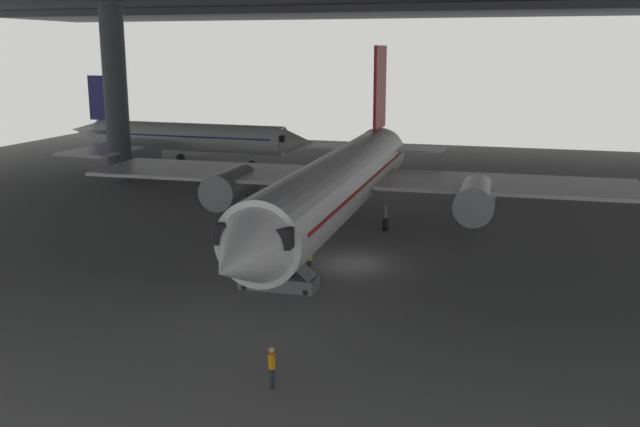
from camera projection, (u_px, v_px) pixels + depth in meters
The scene contains 7 objects.
ground_plane at pixel (341, 263), 41.56m from camera, with size 110.00×110.00×0.00m, color slate.
airplane_main at pixel (340, 183), 46.65m from camera, with size 38.73×40.23×12.45m.
boarding_stairs at pixel (277, 274), 37.00m from camera, with size 4.44×1.62×4.86m.
crew_worker_near_nose at pixel (272, 365), 25.98m from camera, with size 0.30×0.54×1.62m.
crew_worker_by_stairs at pixel (309, 259), 39.29m from camera, with size 0.32×0.53×1.58m.
airplane_distant at pixel (183, 137), 76.10m from camera, with size 28.85×27.81×9.37m.
baggage_tug at pixel (315, 198), 57.22m from camera, with size 1.74×2.43×0.90m.
Camera 1 is at (10.16, -38.57, 12.10)m, focal length 40.12 mm.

